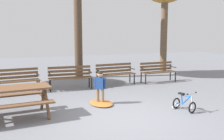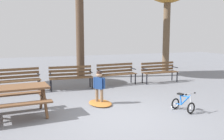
% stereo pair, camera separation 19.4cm
% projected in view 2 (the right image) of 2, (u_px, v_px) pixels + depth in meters
% --- Properties ---
extents(ground, '(36.00, 36.00, 0.00)m').
position_uv_depth(ground, '(120.00, 118.00, 6.19)').
color(ground, slate).
extents(picnic_table, '(1.88, 1.45, 0.79)m').
position_uv_depth(picnic_table, '(10.00, 94.00, 6.14)').
color(picnic_table, brown).
rests_on(picnic_table, ground).
extents(park_bench_far_left, '(1.63, 0.58, 0.85)m').
position_uv_depth(park_bench_far_left, '(16.00, 78.00, 8.77)').
color(park_bench_far_left, brown).
rests_on(park_bench_far_left, ground).
extents(park_bench_left, '(1.63, 0.56, 0.85)m').
position_uv_depth(park_bench_left, '(71.00, 75.00, 9.40)').
color(park_bench_left, brown).
rests_on(park_bench_left, ground).
extents(park_bench_right, '(1.62, 0.55, 0.85)m').
position_uv_depth(park_bench_right, '(116.00, 72.00, 10.21)').
color(park_bench_right, brown).
rests_on(park_bench_right, ground).
extents(park_bench_far_right, '(1.61, 0.49, 0.85)m').
position_uv_depth(park_bench_far_right, '(159.00, 70.00, 10.72)').
color(park_bench_far_right, brown).
rests_on(park_bench_far_right, ground).
extents(child_standing, '(0.29, 0.29, 0.98)m').
position_uv_depth(child_standing, '(99.00, 85.00, 7.35)').
color(child_standing, '#7F664C').
rests_on(child_standing, ground).
extents(kids_bicycle, '(0.47, 0.61, 0.54)m').
position_uv_depth(kids_bicycle, '(183.00, 104.00, 6.69)').
color(kids_bicycle, black).
rests_on(kids_bicycle, ground).
extents(leaf_pile, '(0.67, 0.93, 0.07)m').
position_uv_depth(leaf_pile, '(100.00, 103.00, 7.38)').
color(leaf_pile, '#B26B2D').
rests_on(leaf_pile, ground).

